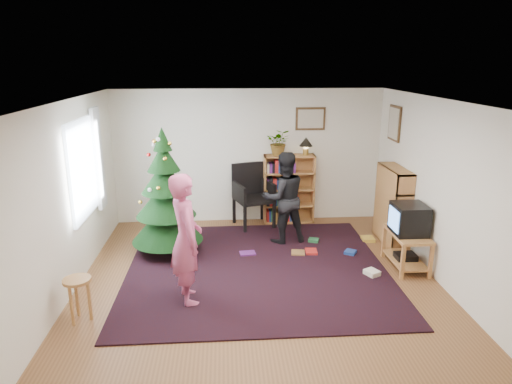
{
  "coord_description": "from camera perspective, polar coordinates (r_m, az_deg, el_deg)",
  "views": [
    {
      "loc": [
        -0.45,
        -5.89,
        3.0
      ],
      "look_at": [
        0.01,
        0.62,
        1.1
      ],
      "focal_mm": 32.0,
      "sensor_mm": 36.0,
      "label": 1
    }
  ],
  "objects": [
    {
      "name": "crt_tv",
      "position": [
        7.02,
        18.58,
        -3.21
      ],
      "size": [
        0.46,
        0.5,
        0.44
      ],
      "color": "black",
      "rests_on": "tv_stand"
    },
    {
      "name": "rug",
      "position": [
        6.89,
        0.12,
        -9.49
      ],
      "size": [
        3.8,
        3.6,
        0.02
      ],
      "primitive_type": "cube",
      "color": "black",
      "rests_on": "floor"
    },
    {
      "name": "floor_clutter",
      "position": [
        7.47,
        8.33,
        -7.3
      ],
      "size": [
        2.3,
        1.52,
        0.08
      ],
      "color": "#A51E19",
      "rests_on": "rug"
    },
    {
      "name": "picture_back",
      "position": [
        8.58,
        6.82,
        9.08
      ],
      "size": [
        0.55,
        0.03,
        0.42
      ],
      "color": "#4C3319",
      "rests_on": "wall_back"
    },
    {
      "name": "table_lamp",
      "position": [
        8.5,
        6.26,
        6.12
      ],
      "size": [
        0.25,
        0.25,
        0.33
      ],
      "color": "#A57F33",
      "rests_on": "bookshelf_back"
    },
    {
      "name": "armchair",
      "position": [
        8.51,
        -0.35,
        0.06
      ],
      "size": [
        0.8,
        0.81,
        1.16
      ],
      "rotation": [
        0.0,
        0.0,
        0.32
      ],
      "color": "black",
      "rests_on": "rug"
    },
    {
      "name": "bookshelf_right",
      "position": [
        7.95,
        16.72,
        -1.57
      ],
      "size": [
        0.3,
        0.95,
        1.3
      ],
      "rotation": [
        0.0,
        0.0,
        1.57
      ],
      "color": "#B87841",
      "rests_on": "floor"
    },
    {
      "name": "christmas_tree",
      "position": [
        7.29,
        -11.21,
        -1.28
      ],
      "size": [
        1.12,
        1.12,
        2.03
      ],
      "rotation": [
        0.0,
        0.0,
        -0.05
      ],
      "color": "#3F2816",
      "rests_on": "rug"
    },
    {
      "name": "wall_back",
      "position": [
        8.58,
        -0.95,
        4.45
      ],
      "size": [
        5.0,
        0.02,
        2.5
      ],
      "primitive_type": "cube",
      "color": "silver",
      "rests_on": "floor"
    },
    {
      "name": "wall_left",
      "position": [
        6.48,
        -22.31,
        -0.69
      ],
      "size": [
        0.02,
        5.0,
        2.5
      ],
      "primitive_type": "cube",
      "color": "silver",
      "rests_on": "floor"
    },
    {
      "name": "ceiling",
      "position": [
        5.93,
        0.35,
        11.39
      ],
      "size": [
        5.0,
        5.0,
        0.0
      ],
      "primitive_type": "plane",
      "rotation": [
        3.14,
        0.0,
        0.0
      ],
      "color": "white",
      "rests_on": "wall_back"
    },
    {
      "name": "stool",
      "position": [
        5.85,
        -21.39,
        -11.14
      ],
      "size": [
        0.33,
        0.33,
        0.54
      ],
      "color": "#B87841",
      "rests_on": "floor"
    },
    {
      "name": "wall_front",
      "position": [
        3.84,
        3.22,
        -10.87
      ],
      "size": [
        5.0,
        0.02,
        2.5
      ],
      "primitive_type": "cube",
      "color": "silver",
      "rests_on": "floor"
    },
    {
      "name": "tv_stand",
      "position": [
        7.17,
        18.29,
        -6.57
      ],
      "size": [
        0.47,
        0.84,
        0.55
      ],
      "color": "#B87841",
      "rests_on": "floor"
    },
    {
      "name": "picture_right",
      "position": [
        8.25,
        16.94,
        8.22
      ],
      "size": [
        0.03,
        0.5,
        0.6
      ],
      "color": "#4C3319",
      "rests_on": "wall_right"
    },
    {
      "name": "potted_plant",
      "position": [
        8.42,
        2.9,
        6.24
      ],
      "size": [
        0.5,
        0.45,
        0.49
      ],
      "primitive_type": "imported",
      "rotation": [
        0.0,
        0.0,
        -0.18
      ],
      "color": "gray",
      "rests_on": "bookshelf_back"
    },
    {
      "name": "person_standing",
      "position": [
        5.78,
        -8.73,
        -5.84
      ],
      "size": [
        0.56,
        0.7,
        1.69
      ],
      "primitive_type": "imported",
      "rotation": [
        0.0,
        0.0,
        1.85
      ],
      "color": "#AF466C",
      "rests_on": "rug"
    },
    {
      "name": "wall_right",
      "position": [
        6.82,
        21.77,
        0.17
      ],
      "size": [
        0.02,
        5.0,
        2.5
      ],
      "primitive_type": "cube",
      "color": "silver",
      "rests_on": "floor"
    },
    {
      "name": "window_pane",
      "position": [
        6.96,
        -20.82,
        2.71
      ],
      "size": [
        0.04,
        1.2,
        1.4
      ],
      "primitive_type": "cube",
      "color": "silver",
      "rests_on": "wall_left"
    },
    {
      "name": "floor",
      "position": [
        6.63,
        0.31,
        -10.69
      ],
      "size": [
        5.0,
        5.0,
        0.0
      ],
      "primitive_type": "plane",
      "color": "brown",
      "rests_on": "ground"
    },
    {
      "name": "person_by_chair",
      "position": [
        7.63,
        3.5,
        -0.74
      ],
      "size": [
        0.86,
        0.73,
        1.56
      ],
      "primitive_type": "imported",
      "rotation": [
        0.0,
        0.0,
        3.34
      ],
      "color": "black",
      "rests_on": "rug"
    },
    {
      "name": "curtain",
      "position": [
        7.61,
        -19.08,
        3.96
      ],
      "size": [
        0.06,
        0.35,
        1.6
      ],
      "primitive_type": "cube",
      "color": "silver",
      "rests_on": "wall_left"
    },
    {
      "name": "bookshelf_back",
      "position": [
        8.64,
        4.13,
        0.49
      ],
      "size": [
        0.95,
        0.3,
        1.3
      ],
      "color": "#B87841",
      "rests_on": "floor"
    }
  ]
}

